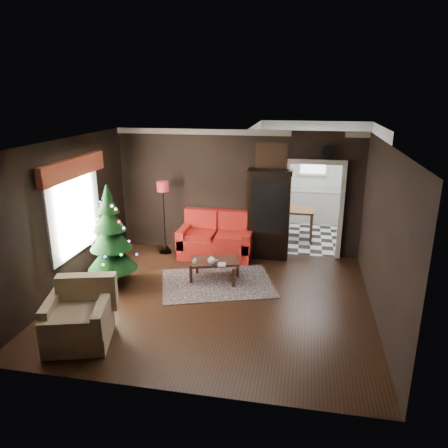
% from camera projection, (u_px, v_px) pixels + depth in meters
% --- Properties ---
extents(floor, '(5.50, 5.50, 0.00)m').
position_uv_depth(floor, '(215.00, 299.00, 7.66)').
color(floor, black).
rests_on(floor, ground).
extents(ceiling, '(5.50, 5.50, 0.00)m').
position_uv_depth(ceiling, '(213.00, 143.00, 6.82)').
color(ceiling, white).
rests_on(ceiling, ground).
extents(wall_back, '(5.50, 0.00, 5.50)m').
position_uv_depth(wall_back, '(237.00, 193.00, 9.58)').
color(wall_back, black).
rests_on(wall_back, ground).
extents(wall_front, '(5.50, 0.00, 5.50)m').
position_uv_depth(wall_front, '(169.00, 290.00, 4.90)').
color(wall_front, black).
rests_on(wall_front, ground).
extents(wall_left, '(0.00, 5.50, 5.50)m').
position_uv_depth(wall_left, '(67.00, 217.00, 7.73)').
color(wall_left, black).
rests_on(wall_left, ground).
extents(wall_right, '(0.00, 5.50, 5.50)m').
position_uv_depth(wall_right, '(383.00, 236.00, 6.75)').
color(wall_right, black).
rests_on(wall_right, ground).
extents(doorway, '(1.10, 0.10, 2.10)m').
position_uv_depth(doorway, '(313.00, 211.00, 9.38)').
color(doorway, white).
rests_on(doorway, ground).
extents(left_window, '(0.05, 1.60, 1.40)m').
position_uv_depth(left_window, '(74.00, 212.00, 7.90)').
color(left_window, white).
rests_on(left_window, wall_left).
extents(valance, '(0.12, 2.10, 0.35)m').
position_uv_depth(valance, '(73.00, 168.00, 7.64)').
color(valance, '#973B26').
rests_on(valance, wall_left).
extents(kitchen_floor, '(3.00, 3.00, 0.00)m').
position_uv_depth(kitchen_floor, '(310.00, 234.00, 11.10)').
color(kitchen_floor, silver).
rests_on(kitchen_floor, ground).
extents(kitchen_window, '(0.70, 0.06, 0.70)m').
position_uv_depth(kitchen_window, '(313.00, 161.00, 11.95)').
color(kitchen_window, white).
rests_on(kitchen_window, ground).
extents(rug, '(2.50, 2.13, 0.01)m').
position_uv_depth(rug, '(217.00, 283.00, 8.30)').
color(rug, '#5B3E4E').
rests_on(rug, ground).
extents(loveseat, '(1.70, 0.90, 1.00)m').
position_uv_depth(loveseat, '(216.00, 235.00, 9.50)').
color(loveseat, maroon).
rests_on(loveseat, ground).
extents(curio_cabinet, '(0.90, 0.45, 1.90)m').
position_uv_depth(curio_cabinet, '(269.00, 216.00, 9.37)').
color(curio_cabinet, black).
rests_on(curio_cabinet, ground).
extents(floor_lamp, '(0.34, 0.34, 1.69)m').
position_uv_depth(floor_lamp, '(164.00, 218.00, 9.66)').
color(floor_lamp, black).
rests_on(floor_lamp, ground).
extents(christmas_tree, '(1.05, 1.05, 1.79)m').
position_uv_depth(christmas_tree, '(110.00, 233.00, 7.93)').
color(christmas_tree, black).
rests_on(christmas_tree, ground).
extents(armchair, '(1.16, 1.16, 0.96)m').
position_uv_depth(armchair, '(77.00, 315.00, 6.23)').
color(armchair, tan).
rests_on(armchair, ground).
extents(coffee_table, '(1.04, 0.80, 0.41)m').
position_uv_depth(coffee_table, '(215.00, 270.00, 8.38)').
color(coffee_table, black).
rests_on(coffee_table, rug).
extents(teapot, '(0.18, 0.18, 0.16)m').
position_uv_depth(teapot, '(211.00, 261.00, 8.10)').
color(teapot, white).
rests_on(teapot, coffee_table).
extents(cup_a, '(0.08, 0.08, 0.05)m').
position_uv_depth(cup_a, '(195.00, 260.00, 8.26)').
color(cup_a, white).
rests_on(cup_a, coffee_table).
extents(cup_b, '(0.07, 0.07, 0.05)m').
position_uv_depth(cup_b, '(194.00, 262.00, 8.17)').
color(cup_b, '#ECEECC').
rests_on(cup_b, coffee_table).
extents(book, '(0.15, 0.04, 0.21)m').
position_uv_depth(book, '(218.00, 260.00, 8.07)').
color(book, tan).
rests_on(book, coffee_table).
extents(wall_clock, '(0.32, 0.32, 0.06)m').
position_uv_depth(wall_clock, '(329.00, 152.00, 8.89)').
color(wall_clock, white).
rests_on(wall_clock, wall_back).
extents(painting, '(0.62, 0.05, 0.52)m').
position_uv_depth(painting, '(272.00, 156.00, 9.15)').
color(painting, '#B86A3E').
rests_on(painting, wall_back).
extents(kitchen_counter, '(1.80, 0.60, 0.90)m').
position_uv_depth(kitchen_counter, '(311.00, 206.00, 12.09)').
color(kitchen_counter, silver).
rests_on(kitchen_counter, ground).
extents(kitchen_table, '(0.70, 0.70, 0.75)m').
position_uv_depth(kitchen_table, '(299.00, 224.00, 10.76)').
color(kitchen_table, brown).
rests_on(kitchen_table, ground).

